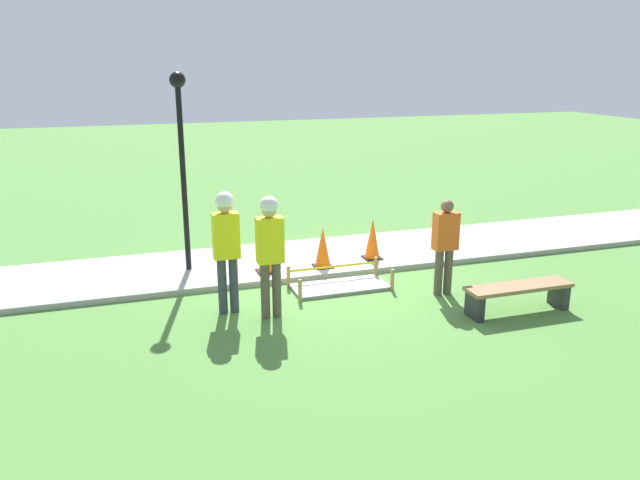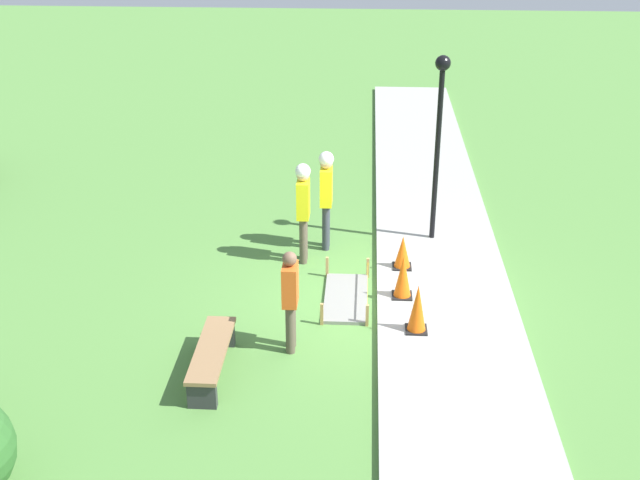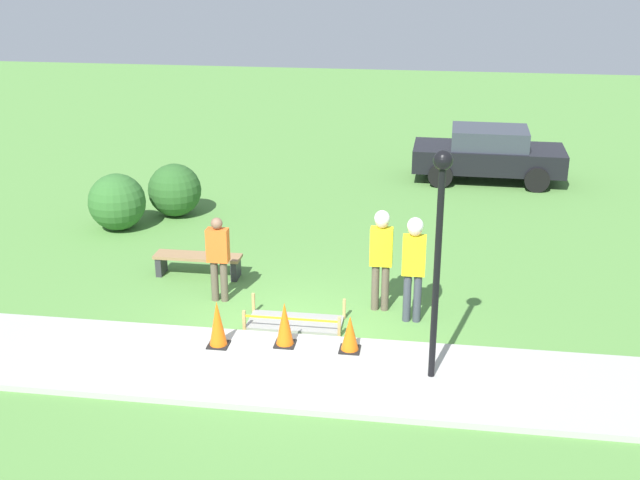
% 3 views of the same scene
% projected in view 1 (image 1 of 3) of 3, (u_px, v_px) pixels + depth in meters
% --- Properties ---
extents(ground_plane, '(60.00, 60.00, 0.00)m').
position_uv_depth(ground_plane, '(331.00, 279.00, 11.34)').
color(ground_plane, '#51843D').
extents(sidewalk, '(28.00, 2.30, 0.10)m').
position_uv_depth(sidewalk, '(312.00, 258.00, 12.37)').
color(sidewalk, '#9E9E99').
rests_on(sidewalk, ground_plane).
extents(wet_concrete_patch, '(1.70, 0.77, 0.38)m').
position_uv_depth(wet_concrete_patch, '(340.00, 286.00, 10.84)').
color(wet_concrete_patch, gray).
rests_on(wet_concrete_patch, ground_plane).
extents(traffic_cone_near_patch, '(0.34, 0.34, 0.79)m').
position_uv_depth(traffic_cone_near_patch, '(372.00, 239.00, 12.06)').
color(traffic_cone_near_patch, black).
rests_on(traffic_cone_near_patch, sidewalk).
extents(traffic_cone_far_patch, '(0.34, 0.34, 0.76)m').
position_uv_depth(traffic_cone_far_patch, '(323.00, 247.00, 11.58)').
color(traffic_cone_far_patch, black).
rests_on(traffic_cone_far_patch, sidewalk).
extents(traffic_cone_sidewalk_edge, '(0.34, 0.34, 0.61)m').
position_uv_depth(traffic_cone_sidewalk_edge, '(266.00, 256.00, 11.31)').
color(traffic_cone_sidewalk_edge, black).
rests_on(traffic_cone_sidewalk_edge, sidewalk).
extents(park_bench, '(1.74, 0.44, 0.45)m').
position_uv_depth(park_bench, '(518.00, 293.00, 9.75)').
color(park_bench, '#2D2D33').
rests_on(park_bench, ground_plane).
extents(worker_supervisor, '(0.40, 0.28, 1.94)m').
position_uv_depth(worker_supervisor, '(226.00, 240.00, 9.51)').
color(worker_supervisor, '#383D47').
rests_on(worker_supervisor, ground_plane).
extents(worker_assistant, '(0.40, 0.28, 1.91)m').
position_uv_depth(worker_assistant, '(270.00, 245.00, 9.34)').
color(worker_assistant, brown).
rests_on(worker_assistant, ground_plane).
extents(bystander_in_orange_shirt, '(0.40, 0.22, 1.64)m').
position_uv_depth(bystander_in_orange_shirt, '(445.00, 242.00, 10.34)').
color(bystander_in_orange_shirt, brown).
rests_on(bystander_in_orange_shirt, ground_plane).
extents(lamppost_near, '(0.28, 0.28, 3.54)m').
position_uv_depth(lamppost_near, '(181.00, 142.00, 10.91)').
color(lamppost_near, black).
rests_on(lamppost_near, sidewalk).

